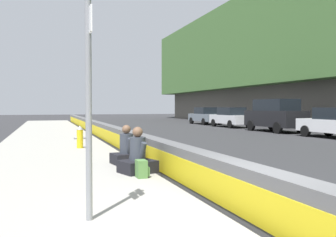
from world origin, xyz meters
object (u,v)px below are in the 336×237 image
seated_person_foreground (138,158)px  backpack (142,169)px  parked_car_far (205,116)px  parked_car_midline (231,117)px  fire_hydrant (80,137)px  parked_car_fourth (275,115)px  route_sign_post (89,73)px  seated_person_middle (126,152)px

seated_person_foreground → backpack: seated_person_foreground is taller
seated_person_foreground → parked_car_far: parked_car_far is taller
parked_car_midline → parked_car_far: 5.40m
fire_hydrant → parked_car_far: parked_car_far is taller
parked_car_fourth → parked_car_midline: bearing=1.1°
seated_person_foreground → backpack: (-0.61, 0.06, -0.16)m
fire_hydrant → parked_car_fourth: 15.56m
route_sign_post → seated_person_middle: route_sign_post is taller
seated_person_middle → parked_car_fourth: parked_car_fourth is taller
fire_hydrant → parked_car_far: size_ratio=0.19×
parked_car_fourth → parked_car_midline: parked_car_fourth is taller
seated_person_middle → parked_car_far: bearing=-29.9°
seated_person_middle → backpack: seated_person_middle is taller
seated_person_foreground → route_sign_post: bearing=155.1°
fire_hydrant → parked_car_midline: parked_car_midline is taller
backpack → parked_car_far: parked_car_far is taller
parked_car_fourth → parked_car_far: size_ratio=1.07×
route_sign_post → backpack: (2.70, -1.48, -1.88)m
parked_car_fourth → parked_car_far: bearing=-0.1°
fire_hydrant → seated_person_middle: 4.45m
seated_person_foreground → seated_person_middle: seated_person_foreground is taller
fire_hydrant → parked_car_far: (18.37, -13.94, 0.27)m
route_sign_post → parked_car_midline: size_ratio=0.79×
backpack → parked_car_midline: 23.36m
fire_hydrant → backpack: (-6.41, -0.79, -0.25)m
fire_hydrant → backpack: 6.47m
backpack → parked_car_far: (24.79, -13.15, 0.53)m
backpack → parked_car_midline: parked_car_midline is taller
route_sign_post → seated_person_middle: 5.30m
route_sign_post → parked_car_fourth: size_ratio=0.74×
route_sign_post → seated_person_foreground: (3.31, -1.54, -1.72)m
backpack → parked_car_fourth: 18.73m
seated_person_foreground → seated_person_middle: size_ratio=1.02×
seated_person_foreground → parked_car_fourth: 18.25m
parked_car_fourth → parked_car_midline: 6.07m
seated_person_middle → parked_car_far: (22.73, -13.05, 0.38)m
backpack → fire_hydrant: bearing=7.0°
fire_hydrant → parked_car_fourth: size_ratio=0.18×
parked_car_fourth → parked_car_far: 11.47m
seated_person_foreground → parked_car_far: 27.50m
route_sign_post → parked_car_fourth: bearing=-42.4°
fire_hydrant → parked_car_midline: size_ratio=0.19×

